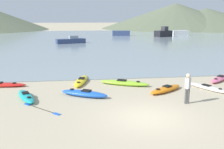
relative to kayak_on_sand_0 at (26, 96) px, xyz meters
The scene contains 18 objects.
ground_plane 7.21m from the kayak_on_sand_0, 31.24° to the right, with size 400.00×400.00×0.00m, color tan.
bay_water 39.55m from the kayak_on_sand_0, 81.04° to the left, with size 160.00×70.00×0.06m, color gray.
far_hill_midleft 97.47m from the kayak_on_sand_0, 64.25° to the left, with size 59.22×59.22×9.85m, color #5B664C.
far_hill_midright 98.04m from the kayak_on_sand_0, 57.52° to the left, with size 55.93×55.93×7.76m, color #5B664C.
kayak_on_sand_0 is the anchor object (origin of this frame).
kayak_on_sand_1 13.69m from the kayak_on_sand_0, 11.48° to the left, with size 2.81×2.67×0.33m.
kayak_on_sand_2 11.35m from the kayak_on_sand_0, ahead, with size 1.93×3.07×0.29m.
kayak_on_sand_3 4.66m from the kayak_on_sand_0, 46.48° to the left, with size 1.38×3.51×0.32m.
kayak_on_sand_4 8.46m from the kayak_on_sand_0, ahead, with size 2.80×2.28×0.36m.
kayak_on_sand_5 6.55m from the kayak_on_sand_0, 20.38° to the left, with size 3.48×2.14×0.38m.
kayak_on_sand_6 3.33m from the kayak_on_sand_0, ahead, with size 2.96×2.05×0.41m.
kayak_on_sand_7 3.78m from the kayak_on_sand_0, 126.52° to the left, with size 3.60×1.26×0.30m.
person_near_foreground 9.08m from the kayak_on_sand_0, 12.82° to the right, with size 0.34×0.30×1.67m.
moored_boat_1 50.28m from the kayak_on_sand_0, 62.69° to the left, with size 4.60×3.71×2.35m.
moored_boat_2 50.65m from the kayak_on_sand_0, 74.23° to the left, with size 4.38×2.07×1.22m.
moored_boat_3 55.88m from the kayak_on_sand_0, 59.42° to the left, with size 4.57×2.26×1.22m.
moored_boat_4 31.68m from the kayak_on_sand_0, 86.44° to the left, with size 5.24×2.92×1.34m.
loose_paddle 2.18m from the kayak_on_sand_0, 60.04° to the right, with size 2.09×2.09×0.03m.
Camera 1 is at (-3.17, -11.19, 4.62)m, focal length 42.00 mm.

